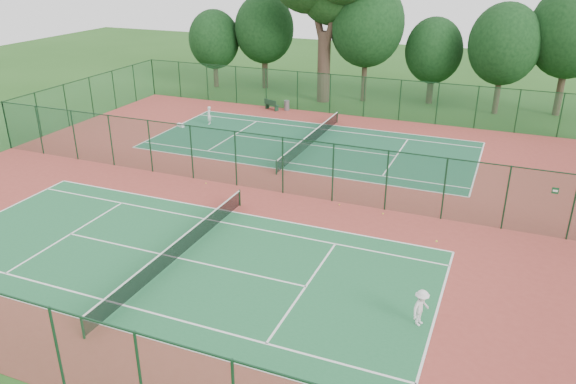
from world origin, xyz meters
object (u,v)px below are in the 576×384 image
(player_far, at_px, (209,115))
(kit_bag, at_px, (181,125))
(player_near, at_px, (421,308))
(bench, at_px, (271,105))
(trash_bin, at_px, (287,105))

(player_far, distance_m, kit_bag, 2.47)
(player_near, height_order, bench, player_near)
(trash_bin, bearing_deg, player_near, -58.34)
(player_near, bearing_deg, player_far, 67.61)
(player_near, distance_m, trash_bin, 32.05)
(player_far, xyz_separation_m, kit_bag, (-1.80, -1.58, -0.63))
(bench, bearing_deg, kit_bag, -98.27)
(bench, relative_size, kit_bag, 2.26)
(trash_bin, distance_m, kit_bag, 10.14)
(trash_bin, relative_size, kit_bag, 1.25)
(player_near, distance_m, bench, 32.39)
(player_far, xyz_separation_m, trash_bin, (4.24, 6.56, -0.32))
(trash_bin, bearing_deg, bench, -161.45)
(bench, xyz_separation_m, kit_bag, (-4.72, -7.69, -0.36))
(bench, bearing_deg, player_far, -92.28)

